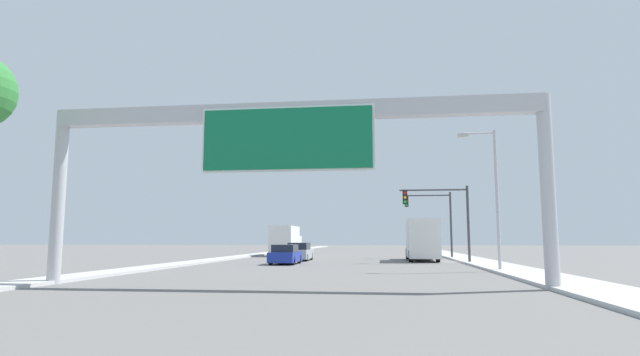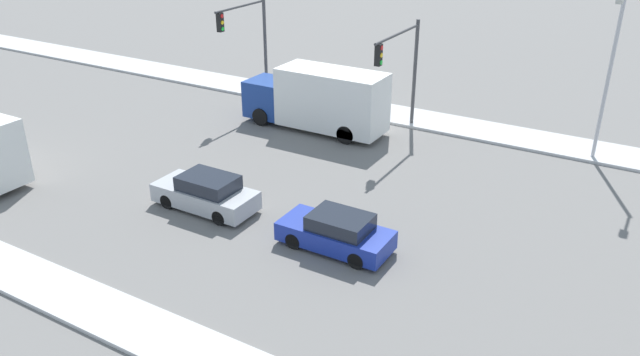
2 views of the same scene
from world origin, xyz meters
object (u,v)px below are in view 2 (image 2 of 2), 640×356
car_mid_left (206,193)px  traffic_light_near_intersection (403,61)px  street_lamp_right (610,66)px  car_near_right (336,232)px  traffic_light_mid_block (251,35)px  truck_box_secondary (319,99)px

car_mid_left → traffic_light_near_intersection: 12.95m
street_lamp_right → car_near_right: bearing=153.0°
traffic_light_near_intersection → traffic_light_mid_block: traffic_light_mid_block is taller
truck_box_secondary → traffic_light_near_intersection: traffic_light_near_intersection is taller
car_near_right → car_mid_left: 6.26m
truck_box_secondary → traffic_light_mid_block: bearing=72.9°
car_mid_left → traffic_light_near_intersection: traffic_light_near_intersection is taller
truck_box_secondary → traffic_light_near_intersection: size_ratio=1.38×
car_near_right → truck_box_secondary: truck_box_secondary is taller
car_mid_left → truck_box_secondary: size_ratio=0.55×
truck_box_secondary → street_lamp_right: (3.09, -13.87, 3.07)m
truck_box_secondary → car_mid_left: bearing=-176.3°
car_near_right → car_mid_left: bearing=90.0°
car_near_right → car_mid_left: car_mid_left is taller
car_near_right → street_lamp_right: street_lamp_right is taller
car_near_right → street_lamp_right: bearing=-27.0°
car_near_right → street_lamp_right: 15.81m
car_mid_left → street_lamp_right: 19.38m
truck_box_secondary → traffic_light_mid_block: size_ratio=1.29×
traffic_light_mid_block → truck_box_secondary: bearing=-107.1°
truck_box_secondary → traffic_light_near_intersection: 5.03m
car_mid_left → traffic_light_near_intersection: size_ratio=0.76×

